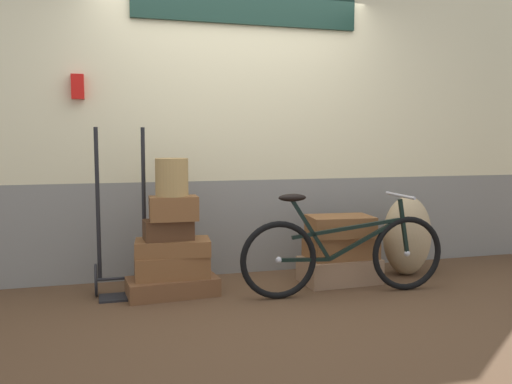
% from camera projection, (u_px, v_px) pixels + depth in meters
% --- Properties ---
extents(ground, '(9.66, 5.20, 0.06)m').
position_uv_depth(ground, '(260.00, 299.00, 4.21)').
color(ground, '#513823').
extents(station_building, '(7.66, 0.74, 2.86)m').
position_uv_depth(station_building, '(235.00, 117.00, 4.89)').
color(station_building, gray).
rests_on(station_building, ground).
extents(suitcase_0, '(0.73, 0.40, 0.14)m').
position_uv_depth(suitcase_0, '(173.00, 286.00, 4.21)').
color(suitcase_0, brown).
rests_on(suitcase_0, ground).
extents(suitcase_1, '(0.58, 0.30, 0.18)m').
position_uv_depth(suitcase_1, '(172.00, 266.00, 4.22)').
color(suitcase_1, brown).
rests_on(suitcase_1, suitcase_0).
extents(suitcase_2, '(0.61, 0.37, 0.12)m').
position_uv_depth(suitcase_2, '(173.00, 247.00, 4.22)').
color(suitcase_2, brown).
rests_on(suitcase_2, suitcase_1).
extents(suitcase_3, '(0.39, 0.24, 0.16)m').
position_uv_depth(suitcase_3, '(168.00, 230.00, 4.20)').
color(suitcase_3, '#4C2D19').
rests_on(suitcase_3, suitcase_2).
extents(suitcase_4, '(0.38, 0.23, 0.19)m').
position_uv_depth(suitcase_4, '(174.00, 208.00, 4.15)').
color(suitcase_4, brown).
rests_on(suitcase_4, suitcase_3).
extents(suitcase_5, '(0.66, 0.42, 0.21)m').
position_uv_depth(suitcase_5, '(339.00, 270.00, 4.61)').
color(suitcase_5, '#937051').
rests_on(suitcase_5, ground).
extents(suitcase_6, '(0.59, 0.37, 0.20)m').
position_uv_depth(suitcase_6, '(341.00, 246.00, 4.61)').
color(suitcase_6, brown).
rests_on(suitcase_6, suitcase_5).
extents(suitcase_7, '(0.56, 0.40, 0.17)m').
position_uv_depth(suitcase_7, '(340.00, 226.00, 4.55)').
color(suitcase_7, brown).
rests_on(suitcase_7, suitcase_6).
extents(wicker_basket, '(0.26, 0.26, 0.29)m').
position_uv_depth(wicker_basket, '(172.00, 177.00, 4.15)').
color(wicker_basket, '#A8844C').
rests_on(wicker_basket, suitcase_4).
extents(luggage_trolley, '(0.43, 0.35, 1.32)m').
position_uv_depth(luggage_trolley, '(122.00, 255.00, 4.20)').
color(luggage_trolley, black).
rests_on(luggage_trolley, ground).
extents(burlap_sack, '(0.44, 0.38, 0.72)m').
position_uv_depth(burlap_sack, '(407.00, 236.00, 4.84)').
color(burlap_sack, tan).
rests_on(burlap_sack, ground).
extents(bicycle, '(1.69, 0.46, 0.81)m').
position_uv_depth(bicycle, '(344.00, 253.00, 4.22)').
color(bicycle, black).
rests_on(bicycle, ground).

